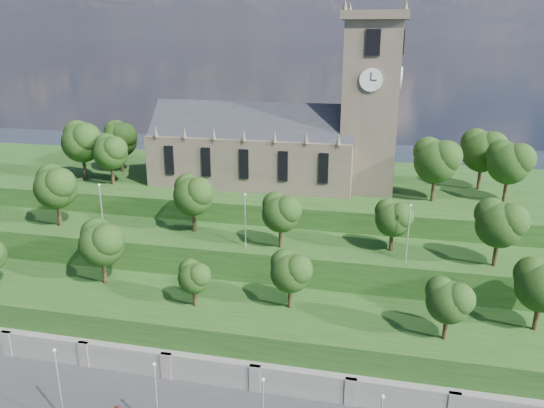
# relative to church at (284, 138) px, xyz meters

# --- Properties ---
(retaining_wall) EXTENTS (160.00, 2.10, 5.00)m
(retaining_wall) POSITION_rel_church_xyz_m (-0.79, -34.01, -20.02)
(retaining_wall) COLOR slate
(retaining_wall) RESTS_ON ground
(embankment_lower) EXTENTS (160.00, 12.00, 8.00)m
(embankment_lower) POSITION_rel_church_xyz_m (-0.79, -27.98, -18.52)
(embankment_lower) COLOR #1D4216
(embankment_lower) RESTS_ON ground
(embankment_upper) EXTENTS (160.00, 10.00, 12.00)m
(embankment_upper) POSITION_rel_church_xyz_m (-0.79, -16.98, -16.52)
(embankment_upper) COLOR #1D4216
(embankment_upper) RESTS_ON ground
(hilltop) EXTENTS (160.00, 32.00, 15.00)m
(hilltop) POSITION_rel_church_xyz_m (-0.79, 4.02, -15.02)
(hilltop) COLOR #1D4216
(hilltop) RESTS_ON ground
(church) EXTENTS (38.60, 12.35, 27.60)m
(church) POSITION_rel_church_xyz_m (0.00, 0.00, 0.00)
(church) COLOR brown
(church) RESTS_ON hilltop
(trees_lower) EXTENTS (69.01, 9.02, 8.32)m
(trees_lower) POSITION_rel_church_xyz_m (2.55, -27.46, -9.53)
(trees_lower) COLOR black
(trees_lower) RESTS_ON embankment_lower
(trees_upper) EXTENTS (64.35, 8.40, 8.82)m
(trees_upper) POSITION_rel_church_xyz_m (-1.13, -17.80, -5.11)
(trees_upper) COLOR black
(trees_upper) RESTS_ON embankment_upper
(trees_hilltop) EXTENTS (72.77, 15.85, 9.68)m
(trees_hilltop) POSITION_rel_church_xyz_m (0.21, -1.48, -1.33)
(trees_hilltop) COLOR black
(trees_hilltop) RESTS_ON hilltop
(lamp_posts_promenade) EXTENTS (60.36, 0.36, 8.17)m
(lamp_posts_promenade) POSITION_rel_church_xyz_m (-2.79, -43.48, -15.82)
(lamp_posts_promenade) COLOR #B2B2B7
(lamp_posts_promenade) RESTS_ON promenade
(lamp_posts_upper) EXTENTS (40.36, 0.36, 7.23)m
(lamp_posts_upper) POSITION_rel_church_xyz_m (-0.79, -19.98, -6.31)
(lamp_posts_upper) COLOR #B2B2B7
(lamp_posts_upper) RESTS_ON embankment_upper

